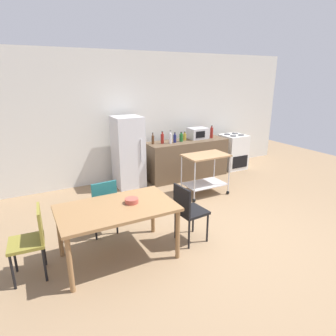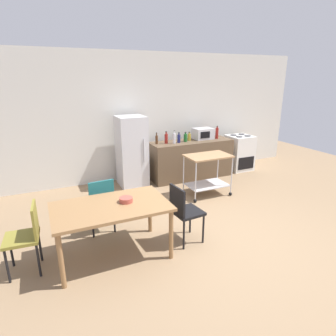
{
  "view_description": "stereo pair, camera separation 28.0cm",
  "coord_description": "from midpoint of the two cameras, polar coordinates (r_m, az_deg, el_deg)",
  "views": [
    {
      "loc": [
        -2.63,
        -3.09,
        2.35
      ],
      "look_at": [
        -0.35,
        1.2,
        0.8
      ],
      "focal_mm": 30.66,
      "sensor_mm": 36.0,
      "label": 1
    },
    {
      "loc": [
        -2.38,
        -3.22,
        2.35
      ],
      "look_at": [
        -0.35,
        1.2,
        0.8
      ],
      "focal_mm": 30.66,
      "sensor_mm": 36.0,
      "label": 2
    }
  ],
  "objects": [
    {
      "name": "stove_oven",
      "position": [
        7.78,
        14.98,
        2.97
      ],
      "size": [
        0.6,
        0.61,
        0.92
      ],
      "color": "white",
      "rests_on": "ground_plane"
    },
    {
      "name": "back_wall",
      "position": [
        6.89,
        -3.14,
        10.17
      ],
      "size": [
        8.4,
        0.12,
        2.9
      ],
      "primitive_type": "cube",
      "color": "silver",
      "rests_on": "ground_plane"
    },
    {
      "name": "bottle_sesame_oil",
      "position": [
        6.53,
        0.87,
        5.9
      ],
      "size": [
        0.07,
        0.07,
        0.28
      ],
      "color": "maroon",
      "rests_on": "kitchen_counter"
    },
    {
      "name": "ground_plane",
      "position": [
        4.66,
        12.22,
        -13.01
      ],
      "size": [
        12.0,
        12.0,
        0.0
      ],
      "primitive_type": "plane",
      "color": "#8C7051"
    },
    {
      "name": "fruit_bowl",
      "position": [
        3.87,
        -6.29,
        -6.32
      ],
      "size": [
        0.18,
        0.18,
        0.06
      ],
      "primitive_type": "cylinder",
      "color": "#B24C3F",
      "rests_on": "dining_table"
    },
    {
      "name": "chair_black",
      "position": [
        4.19,
        5.09,
        -8.32
      ],
      "size": [
        0.44,
        0.44,
        0.89
      ],
      "rotation": [
        0.0,
        0.0,
        1.67
      ],
      "color": "black",
      "rests_on": "ground_plane"
    },
    {
      "name": "bottle_soy_sauce",
      "position": [
        6.62,
        3.39,
        5.88
      ],
      "size": [
        0.07,
        0.07,
        0.24
      ],
      "color": "navy",
      "rests_on": "kitchen_counter"
    },
    {
      "name": "dining_table",
      "position": [
        3.85,
        -9.2,
        -8.44
      ],
      "size": [
        1.5,
        0.9,
        0.75
      ],
      "color": "olive",
      "rests_on": "ground_plane"
    },
    {
      "name": "bottle_sparkling_water",
      "position": [
        6.73,
        4.69,
        6.03
      ],
      "size": [
        0.08,
        0.08,
        0.23
      ],
      "color": "#1E6628",
      "rests_on": "kitchen_counter"
    },
    {
      "name": "microwave",
      "position": [
        7.09,
        8.09,
        6.79
      ],
      "size": [
        0.46,
        0.35,
        0.26
      ],
      "color": "silver",
      "rests_on": "kitchen_counter"
    },
    {
      "name": "bottle_olive_oil",
      "position": [
        6.88,
        5.42,
        6.15
      ],
      "size": [
        0.08,
        0.08,
        0.2
      ],
      "color": "gold",
      "rests_on": "kitchen_counter"
    },
    {
      "name": "chair_teal",
      "position": [
        4.53,
        -11.58,
        -6.56
      ],
      "size": [
        0.43,
        0.43,
        0.89
      ],
      "rotation": [
        0.0,
        0.0,
        3.22
      ],
      "color": "#1E666B",
      "rests_on": "ground_plane"
    },
    {
      "name": "chair_olive",
      "position": [
        3.93,
        -24.43,
        -11.86
      ],
      "size": [
        0.43,
        0.43,
        0.89
      ],
      "rotation": [
        0.0,
        0.0,
        -1.65
      ],
      "color": "olive",
      "rests_on": "ground_plane"
    },
    {
      "name": "kitchen_cart",
      "position": [
        5.9,
        9.25,
        -0.09
      ],
      "size": [
        0.91,
        0.57,
        0.85
      ],
      "color": "#A37A51",
      "rests_on": "ground_plane"
    },
    {
      "name": "refrigerator",
      "position": [
        6.37,
        -5.98,
        3.29
      ],
      "size": [
        0.6,
        0.63,
        1.55
      ],
      "color": "silver",
      "rests_on": "ground_plane"
    },
    {
      "name": "bottle_vinegar",
      "position": [
        7.18,
        10.81,
        6.82
      ],
      "size": [
        0.07,
        0.07,
        0.31
      ],
      "color": "maroon",
      "rests_on": "kitchen_counter"
    },
    {
      "name": "kitchen_counter",
      "position": [
        6.95,
        5.76,
        1.75
      ],
      "size": [
        2.0,
        0.64,
        0.9
      ],
      "primitive_type": "cube",
      "color": "brown",
      "rests_on": "ground_plane"
    },
    {
      "name": "bottle_soda",
      "position": [
        6.53,
        2.47,
        5.96
      ],
      "size": [
        0.06,
        0.06,
        0.3
      ],
      "color": "silver",
      "rests_on": "kitchen_counter"
    },
    {
      "name": "bottle_hot_sauce",
      "position": [
        6.48,
        -1.03,
        5.7
      ],
      "size": [
        0.06,
        0.06,
        0.26
      ],
      "color": "#4C2D19",
      "rests_on": "kitchen_counter"
    }
  ]
}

